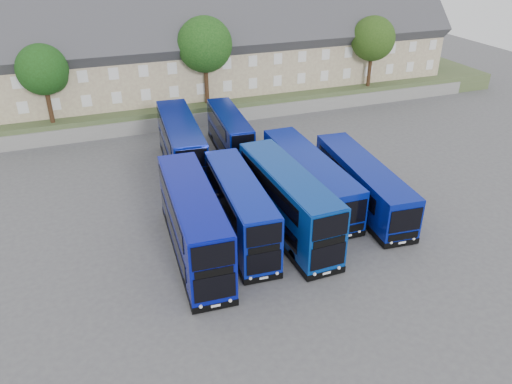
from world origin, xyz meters
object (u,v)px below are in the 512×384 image
object	(u,v)px
dd_front_left	(194,224)
tree_far	(384,24)
tree_mid	(206,46)
coach_east_a	(309,178)
dd_front_mid	(240,210)
tree_west	(44,71)
tree_east	(373,40)

from	to	relation	value
dd_front_left	tree_far	bearing A→B (deg)	45.58
tree_mid	coach_east_a	bearing A→B (deg)	-82.91
coach_east_a	tree_far	distance (m)	36.06
dd_front_mid	tree_west	xyz separation A→B (m)	(-11.65, 23.07, 4.92)
dd_front_mid	tree_far	world-z (taller)	tree_far
dd_front_left	tree_east	size ratio (longest dim) A/B	1.47
dd_front_mid	coach_east_a	distance (m)	7.66
tree_east	coach_east_a	bearing A→B (deg)	-131.60
coach_east_a	tree_mid	size ratio (longest dim) A/B	1.42
tree_west	coach_east_a	bearing A→B (deg)	-46.77
dd_front_mid	tree_far	distance (m)	43.09
coach_east_a	tree_far	bearing A→B (deg)	49.07
dd_front_left	dd_front_mid	distance (m)	3.59
dd_front_left	tree_mid	bearing A→B (deg)	75.38
tree_far	dd_front_left	bearing A→B (deg)	-137.50
dd_front_mid	tree_far	bearing A→B (deg)	48.19
dd_front_left	tree_east	bearing A→B (deg)	43.86
tree_far	tree_west	bearing A→B (deg)	-170.54
tree_mid	tree_far	size ratio (longest dim) A/B	1.06
coach_east_a	tree_mid	xyz separation A→B (m)	(-2.51, 20.20, 6.32)
dd_front_left	tree_mid	distance (m)	26.34
dd_front_left	coach_east_a	xyz separation A→B (m)	(10.33, 4.29, -0.57)
coach_east_a	tree_west	size ratio (longest dim) A/B	1.71
dd_front_left	dd_front_mid	size ratio (longest dim) A/B	1.09
dd_front_mid	tree_west	world-z (taller)	tree_west
coach_east_a	dd_front_left	bearing A→B (deg)	-157.04
dd_front_mid	coach_east_a	xyz separation A→B (m)	(6.87, 3.37, -0.38)
tree_west	dd_front_mid	bearing A→B (deg)	-63.22
coach_east_a	tree_east	xyz separation A→B (m)	(17.49, 19.70, 5.64)
dd_front_left	tree_mid	world-z (taller)	tree_mid
tree_west	tree_far	distance (m)	42.58
tree_mid	tree_far	xyz separation A→B (m)	(26.00, 6.50, -0.34)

